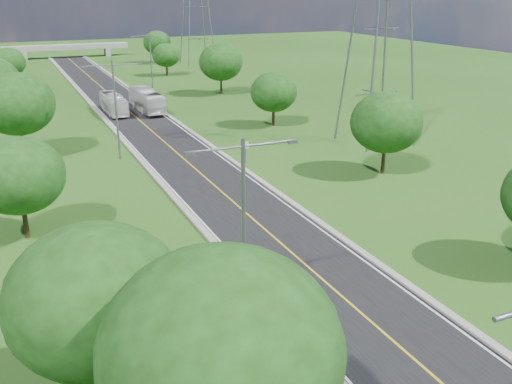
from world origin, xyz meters
The scene contains 23 objects.
ground centered at (0.00, 60.00, 0.00)m, with size 260.00×260.00×0.00m, color #204914.
road centered at (0.00, 66.00, 0.03)m, with size 8.00×150.00×0.06m, color black.
curb_left centered at (-4.25, 66.00, 0.11)m, with size 0.50×150.00×0.22m, color gray.
curb_right centered at (4.25, 66.00, 0.11)m, with size 0.50×150.00×0.22m, color gray.
speed_limit_sign centered at (5.20, 37.98, 1.60)m, with size 0.55×0.09×2.40m.
overpass centered at (0.00, 140.00, 2.41)m, with size 30.00×3.00×3.20m.
streetlight_near_left centered at (-6.00, 12.00, 5.94)m, with size 5.90×0.25×10.00m.
streetlight_mid_left centered at (-6.00, 45.00, 5.94)m, with size 5.90×0.25×10.00m.
streetlight_far_right centered at (6.00, 78.00, 5.94)m, with size 5.90×0.25×10.00m.
power_tower_near centered at (22.00, 40.00, 14.01)m, with size 9.00×6.40×28.00m.
power_tower_far centered at (26.00, 115.00, 14.01)m, with size 9.00×6.40×28.00m.
tree_la centered at (-14.00, 8.00, 5.27)m, with size 7.14×7.14×8.30m.
tree_lb centered at (-16.00, 28.00, 4.64)m, with size 6.30×6.30×7.33m.
tree_lc centered at (-15.00, 50.00, 5.58)m, with size 7.56×7.56×8.79m.
tree_le centered at (-14.50, 98.00, 4.33)m, with size 5.88×5.88×6.84m.
tree_lf centered at (-11.00, 2.00, 5.89)m, with size 7.98×7.98×9.28m.
tree_rb centered at (16.00, 30.00, 4.95)m, with size 6.72×6.72×7.82m.
tree_rc centered at (15.00, 52.00, 4.33)m, with size 5.88×5.88×6.84m.
tree_rd centered at (17.00, 76.00, 5.27)m, with size 7.14×7.14×8.30m.
tree_re centered at (14.50, 100.00, 4.02)m, with size 5.46×5.46×6.35m.
tree_rf centered at (18.00, 120.00, 4.64)m, with size 6.30×6.30×7.33m.
bus_outbound centered at (2.41, 67.48, 1.62)m, with size 2.62×11.21×3.12m, color silver.
bus_inbound centered at (-2.19, 67.90, 1.40)m, with size 2.26×9.65×2.69m, color silver.
Camera 1 is at (-16.27, -12.50, 16.86)m, focal length 40.00 mm.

